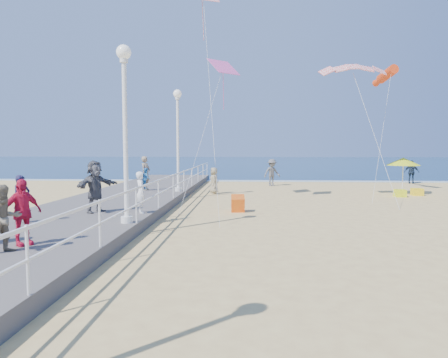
# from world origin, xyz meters

# --- Properties ---
(ground) EXTENTS (160.00, 160.00, 0.00)m
(ground) POSITION_xyz_m (0.00, 0.00, 0.00)
(ground) COLOR #E9C879
(ground) RESTS_ON ground
(ocean) EXTENTS (160.00, 90.00, 0.05)m
(ocean) POSITION_xyz_m (0.00, 65.00, 0.01)
(ocean) COLOR #0C2A4D
(ocean) RESTS_ON ground
(surf_line) EXTENTS (160.00, 1.20, 0.04)m
(surf_line) POSITION_xyz_m (0.00, 20.50, 0.03)
(surf_line) COLOR white
(surf_line) RESTS_ON ground
(boardwalk) EXTENTS (5.00, 44.00, 0.40)m
(boardwalk) POSITION_xyz_m (-7.50, 0.00, 0.20)
(boardwalk) COLOR slate
(boardwalk) RESTS_ON ground
(railing) EXTENTS (0.05, 42.00, 0.55)m
(railing) POSITION_xyz_m (-5.05, 0.00, 1.25)
(railing) COLOR white
(railing) RESTS_ON boardwalk
(lamp_post_mid) EXTENTS (0.44, 0.44, 5.32)m
(lamp_post_mid) POSITION_xyz_m (-5.35, 0.00, 3.66)
(lamp_post_mid) COLOR white
(lamp_post_mid) RESTS_ON boardwalk
(lamp_post_far) EXTENTS (0.44, 0.44, 5.32)m
(lamp_post_far) POSITION_xyz_m (-5.35, 9.00, 3.66)
(lamp_post_far) COLOR white
(lamp_post_far) RESTS_ON boardwalk
(woman_holding_toddler) EXTENTS (0.52, 0.62, 1.46)m
(woman_holding_toddler) POSITION_xyz_m (-5.40, 1.83, 1.13)
(woman_holding_toddler) COLOR white
(woman_holding_toddler) RESTS_ON boardwalk
(toddler_held) EXTENTS (0.39, 0.44, 0.74)m
(toddler_held) POSITION_xyz_m (-5.25, 1.98, 1.62)
(toddler_held) COLOR #388CD2
(toddler_held) RESTS_ON boardwalk
(spectator_0) EXTENTS (0.55, 0.63, 1.46)m
(spectator_0) POSITION_xyz_m (-8.53, -0.19, 1.13)
(spectator_0) COLOR #1E1B3C
(spectator_0) RESTS_ON boardwalk
(spectator_1) EXTENTS (0.85, 0.91, 1.49)m
(spectator_1) POSITION_xyz_m (-6.92, -3.60, 1.14)
(spectator_1) COLOR #83745A
(spectator_1) RESTS_ON boardwalk
(spectator_3) EXTENTS (0.83, 0.97, 1.56)m
(spectator_3) POSITION_xyz_m (-6.92, -2.94, 1.18)
(spectator_3) COLOR red
(spectator_3) RESTS_ON boardwalk
(spectator_5) EXTENTS (1.31, 1.76, 1.85)m
(spectator_5) POSITION_xyz_m (-7.06, 1.90, 1.32)
(spectator_5) COLOR #4F4F53
(spectator_5) RESTS_ON boardwalk
(spectator_6) EXTENTS (0.62, 0.77, 1.84)m
(spectator_6) POSITION_xyz_m (-7.19, 9.35, 1.32)
(spectator_6) COLOR gray
(spectator_6) RESTS_ON boardwalk
(beach_walker_a) EXTENTS (1.42, 1.17, 1.92)m
(beach_walker_a) POSITION_xyz_m (0.03, 16.52, 0.96)
(beach_walker_a) COLOR #5B5C60
(beach_walker_a) RESTS_ON ground
(beach_walker_b) EXTENTS (1.10, 0.87, 1.75)m
(beach_walker_b) POSITION_xyz_m (10.68, 19.00, 0.87)
(beach_walker_b) COLOR #1C2A3E
(beach_walker_b) RESTS_ON ground
(beach_walker_c) EXTENTS (0.60, 0.82, 1.55)m
(beach_walker_c) POSITION_xyz_m (-3.65, 11.37, 0.77)
(beach_walker_c) COLOR gray
(beach_walker_c) RESTS_ON ground
(box_kite) EXTENTS (0.60, 0.75, 0.74)m
(box_kite) POSITION_xyz_m (-2.08, 4.75, 0.30)
(box_kite) COLOR red
(box_kite) RESTS_ON ground
(beach_umbrella) EXTENTS (1.90, 1.90, 2.14)m
(beach_umbrella) POSITION_xyz_m (7.23, 11.62, 1.91)
(beach_umbrella) COLOR white
(beach_umbrella) RESTS_ON ground
(beach_chair_left) EXTENTS (0.55, 0.55, 0.40)m
(beach_chair_left) POSITION_xyz_m (7.92, 11.28, 0.20)
(beach_chair_left) COLOR yellow
(beach_chair_left) RESTS_ON ground
(beach_chair_right) EXTENTS (0.55, 0.55, 0.40)m
(beach_chair_right) POSITION_xyz_m (6.70, 10.55, 0.20)
(beach_chair_right) COLOR #E3F319
(beach_chair_right) RESTS_ON ground
(kite_parafoil) EXTENTS (3.35, 0.94, 0.65)m
(kite_parafoil) POSITION_xyz_m (3.56, 8.82, 6.74)
(kite_parafoil) COLOR red
(kite_windsock) EXTENTS (1.00, 2.64, 1.07)m
(kite_windsock) POSITION_xyz_m (6.32, 12.03, 6.93)
(kite_windsock) COLOR red
(kite_diamond_pink) EXTENTS (1.73, 1.71, 0.87)m
(kite_diamond_pink) POSITION_xyz_m (-2.94, 8.79, 6.80)
(kite_diamond_pink) COLOR #DD51A4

